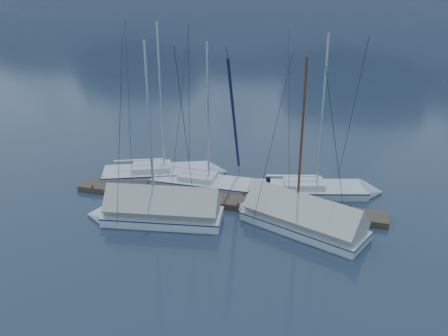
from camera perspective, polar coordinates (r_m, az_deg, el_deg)
The scene contains 9 objects.
ground at distance 25.61m, azimuth -1.17°, elevation -6.19°, with size 1000.00×1000.00×0.00m, color #151F30.
dock at distance 27.28m, azimuth 0.00°, elevation -4.07°, with size 18.00×1.50×0.54m.
mooring_posts at distance 27.29m, azimuth -1.02°, elevation -3.50°, with size 15.12×1.52×0.35m.
sailboat_open_left at distance 31.12m, azimuth -6.11°, elevation -0.63°, with size 8.34×5.10×10.68m.
sailboat_open_mid at distance 29.21m, azimuth -0.88°, elevation -2.10°, with size 7.34×3.14×9.66m.
sailboat_open_right at distance 29.08m, azimuth 12.10°, elevation -2.72°, with size 8.09×4.09×10.30m.
sailboat_covered_near at distance 24.98m, azimuth 8.40°, elevation -5.96°, with size 7.81×4.98×9.77m.
sailboat_covered_far at distance 25.58m, azimuth -8.63°, elevation -5.23°, with size 7.62×3.41×10.35m.
person at distance 26.29m, azimuth 5.37°, elevation -2.71°, with size 0.59×0.39×1.63m, color black.
Camera 1 is at (6.36, -21.65, 12.11)m, focal length 38.00 mm.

